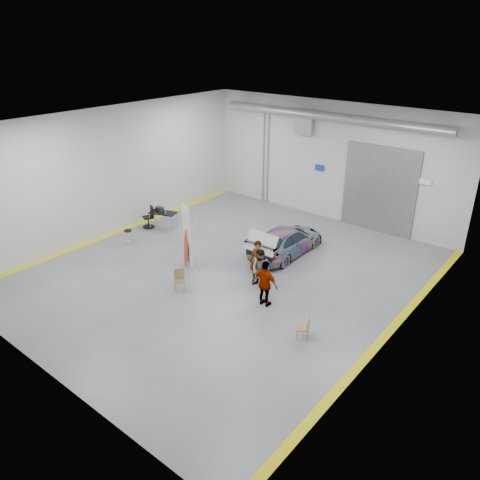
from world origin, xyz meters
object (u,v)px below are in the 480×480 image
Objects in this scene: person_a at (258,262)px; shop_stool at (129,238)px; surfboard_display at (188,241)px; folding_chair_far at (303,332)px; folding_chair_near at (180,284)px; office_chair at (149,218)px; sedan_car at (286,241)px; person_c at (265,284)px; work_table at (162,212)px; person_b at (261,269)px.

shop_stool is at bearing 170.28° from person_a.
surfboard_display reaches higher than folding_chair_far.
office_chair is (-5.69, 3.41, 0.23)m from folding_chair_near.
sedan_car is 2.41× the size of person_a.
shop_stool is at bearing 31.44° from sedan_car.
surfboard_display is at bearing -131.75° from folding_chair_far.
person_c reaches higher than folding_chair_far.
sedan_car is 2.93m from person_a.
folding_chair_far is 0.57× the size of work_table.
sedan_car is 2.40× the size of person_c.
folding_chair_far is at bearing -49.17° from person_a.
office_chair is (-7.03, -1.81, -0.13)m from sedan_car.
sedan_car is at bearing 32.08° from shop_stool.
person_b is at bearing -54.14° from person_a.
person_a is 1.19× the size of work_table.
surfboard_display is (-3.06, -0.73, 0.26)m from person_a.
work_table is at bearing -16.87° from person_c.
sedan_car is 7.23m from shop_stool.
person_c is at bearing 17.91° from surfboard_display.
surfboard_display is 2.18m from folding_chair_near.
folding_chair_near is at bearing 74.96° from sedan_car.
folding_chair_far is (6.44, -1.30, -0.88)m from surfboard_display.
sedan_car is 3.24m from person_b.
person_a is 1.11× the size of person_b.
person_a reaches higher than folding_chair_far.
surfboard_display is 3.35× the size of folding_chair_far.
person_a reaches higher than office_chair.
person_a is 0.63× the size of surfboard_display.
work_table reaches higher than folding_chair_far.
shop_stool is at bearing -0.87° from person_c.
person_a reaches higher than shop_stool.
person_a reaches higher than person_b.
sedan_car is 5.23× the size of folding_chair_near.
surfboard_display reaches higher than sedan_car.
surfboard_display is at bearing 3.21° from office_chair.
person_c is 9.13m from office_chair.
work_table is (-10.40, 3.46, 0.57)m from folding_chair_far.
person_b reaches higher than sedan_car.
person_b is 8.06m from office_chair.
shop_stool is 0.68× the size of office_chair.
person_a is 3.16m from surfboard_display.
person_a is at bearing -151.46° from folding_chair_far.
work_table is 1.35× the size of office_chair.
folding_chair_near is at bearing -30.99° from surfboard_display.
person_a is at bearing -42.91° from person_c.
person_a is 3.99m from folding_chair_far.
person_c is 0.63× the size of surfboard_display.
office_chair is (-0.58, -0.37, -0.35)m from work_table.
office_chair is at bearing 114.13° from shop_stool.
office_chair is at bearing 154.13° from person_a.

